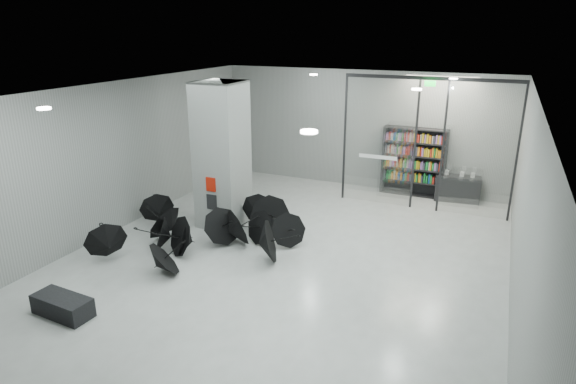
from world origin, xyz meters
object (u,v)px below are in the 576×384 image
at_px(bench, 63,306).
at_px(bookshelf, 414,162).
at_px(column, 222,156).
at_px(umbrella_cluster, 212,235).
at_px(shop_counter, 457,188).

height_order(bench, bookshelf, bookshelf).
bearing_deg(column, bench, -94.88).
distance_m(bench, umbrella_cluster, 3.98).
distance_m(shop_counter, umbrella_cluster, 8.18).
bearing_deg(umbrella_cluster, shop_counter, 49.05).
bearing_deg(shop_counter, bench, -128.70).
height_order(column, bench, column).
relative_size(column, bookshelf, 1.77).
height_order(column, shop_counter, column).
distance_m(bench, shop_counter, 11.86).
relative_size(column, bench, 3.29).
bearing_deg(umbrella_cluster, column, 108.89).
height_order(shop_counter, umbrella_cluster, umbrella_cluster).
relative_size(column, umbrella_cluster, 0.78).
bearing_deg(column, shop_counter, 38.82).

